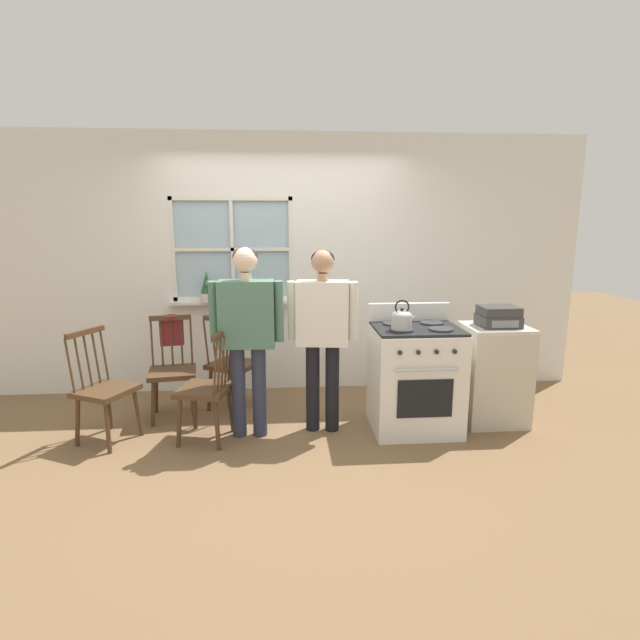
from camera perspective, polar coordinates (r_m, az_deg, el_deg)
ground_plane at (r=4.31m, az=-3.85°, el=-13.76°), size 16.00×16.00×0.00m
wall_back at (r=5.32m, az=-3.92°, el=6.12°), size 6.40×0.16×2.70m
chair_by_window at (r=4.86m, az=-16.51°, el=-5.70°), size 0.48×0.46×0.95m
chair_near_wall at (r=4.29m, az=-12.79°, el=-7.77°), size 0.48×0.50×0.95m
chair_center_cluster at (r=4.54m, az=-23.46°, el=-7.39°), size 0.55×0.55×0.95m
chair_near_stove at (r=4.93m, az=-10.04°, el=-5.13°), size 0.56×0.56×0.95m
person_elderly_left at (r=4.17m, az=-8.35°, el=-0.43°), size 0.61×0.23×1.61m
person_teen_center at (r=4.24m, az=0.29°, el=-0.43°), size 0.60×0.27×1.59m
stove at (r=4.48m, az=10.79°, el=-6.44°), size 0.74×0.68×1.08m
kettle at (r=4.18m, az=9.34°, el=0.12°), size 0.21×0.17×0.25m
potted_plant at (r=5.32m, az=-12.85°, el=3.21°), size 0.14×0.14×0.34m
handbag at (r=5.00m, az=-16.59°, el=-1.22°), size 0.23×0.21×0.31m
side_counter at (r=4.83m, az=19.19°, el=-5.86°), size 0.55×0.50×0.90m
stereo at (r=4.68m, az=19.73°, el=0.37°), size 0.34×0.29×0.18m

